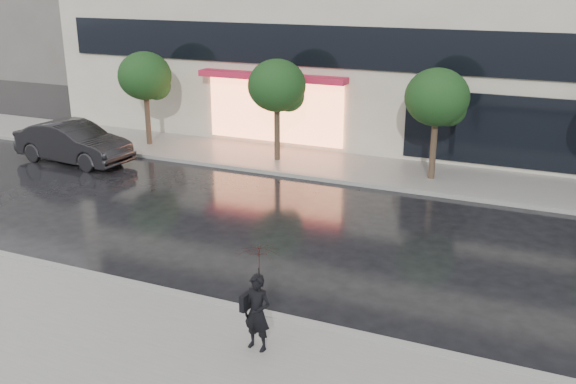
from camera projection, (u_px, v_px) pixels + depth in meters
The scene contains 10 objects.
ground at pixel (215, 283), 15.20m from camera, with size 120.00×120.00×0.00m, color black.
sidewalk_near at pixel (130, 350), 12.37m from camera, with size 60.00×4.50×0.12m, color slate.
sidewalk_far at pixel (352, 168), 24.05m from camera, with size 60.00×3.50×0.12m, color slate.
curb_near at pixel (192, 299), 14.32m from camera, with size 60.00×0.25×0.14m, color gray.
curb_far at pixel (337, 181), 22.54m from camera, with size 60.00×0.25×0.14m, color gray.
tree_far_west at pixel (147, 78), 26.39m from camera, with size 2.20×2.20×3.99m.
tree_mid_west at pixel (279, 87), 24.08m from camera, with size 2.20×2.20×3.99m.
tree_mid_east at pixel (439, 99), 21.77m from camera, with size 2.20×2.20×3.99m.
parked_car at pixel (73, 142), 24.76m from camera, with size 1.68×4.82×1.59m, color black.
pedestrian_with_umbrella at pixel (258, 284), 11.87m from camera, with size 0.92×0.93×2.15m.
Camera 1 is at (7.16, -11.82, 6.93)m, focal length 40.00 mm.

